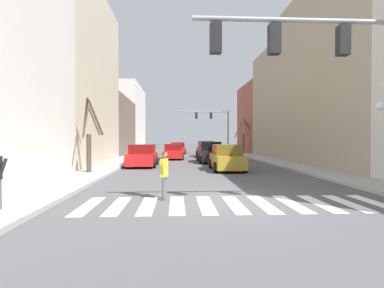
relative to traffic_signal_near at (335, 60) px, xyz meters
The scene contains 16 objects.
ground_plane 5.26m from the traffic_signal_near, 154.39° to the left, with size 240.00×240.00×0.00m, color #4C4C4F.
sidewalk_left 10.37m from the traffic_signal_near, behind, with size 2.26×90.00×0.15m.
building_row_left 25.04m from the traffic_signal_near, 122.71° to the left, with size 6.00×54.54×13.92m.
building_row_right 17.88m from the traffic_signal_near, 63.08° to the left, with size 6.00×43.20×13.46m.
crosswalk_stripes 5.16m from the traffic_signal_near, 162.93° to the left, with size 9.45×2.60×0.01m.
traffic_signal_near is the anchor object (origin of this frame).
traffic_signal_far 32.40m from the traffic_signal_near, 88.97° to the left, with size 6.81×0.28×6.15m.
car_parked_left_far 11.48m from the traffic_signal_near, 96.70° to the left, with size 2.05×4.28×1.66m.
car_parked_right_near 25.96m from the traffic_signal_near, 92.67° to the left, with size 2.07×4.10×1.79m.
car_driving_away_lane 17.87m from the traffic_signal_near, 95.34° to the left, with size 2.07×4.57×1.79m.
car_at_intersection 33.48m from the traffic_signal_near, 97.51° to the left, with size 2.20×4.38×1.54m.
car_driving_toward_lane 22.37m from the traffic_signal_near, 102.72° to the left, with size 2.04×4.20×1.53m.
car_parked_right_mid 16.01m from the traffic_signal_near, 116.83° to the left, with size 2.16×4.61×1.63m.
pedestrian_near_right_corner 6.21m from the traffic_signal_near, 161.04° to the left, with size 0.26×0.70×1.62m.
street_tree_left_near 30.81m from the traffic_signal_near, 81.78° to the left, with size 2.91×1.51×4.73m.
street_tree_right_far 13.29m from the traffic_signal_near, 136.54° to the left, with size 1.57×2.33×4.26m.
Camera 1 is at (-1.82, -9.66, 2.04)m, focal length 28.00 mm.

